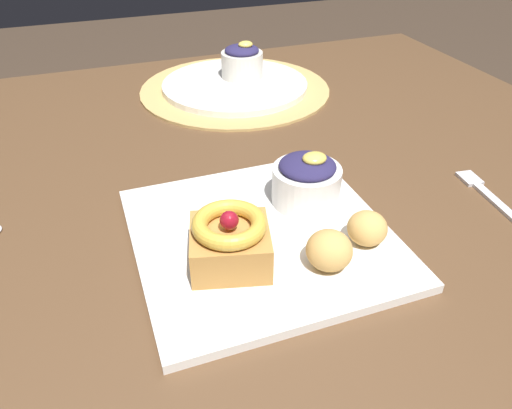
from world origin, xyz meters
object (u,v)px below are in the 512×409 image
back_plate (235,85)px  fork (484,191)px  fritter_front (329,250)px  back_ramekin (242,61)px  cake_slice (230,241)px  front_plate (262,236)px  fritter_middle (367,228)px  berry_ramekin (307,181)px

back_plate → fork: (0.21, -0.48, -0.01)m
fritter_front → back_ramekin: back_ramekin is taller
cake_slice → fritter_front: (0.10, -0.04, -0.01)m
back_plate → fritter_front: bearing=-97.3°
front_plate → fork: 0.33m
cake_slice → back_plate: (0.17, 0.51, -0.03)m
back_plate → fork: 0.52m
cake_slice → fritter_front: bearing=-22.8°
fritter_front → fork: size_ratio=0.41×
back_plate → back_ramekin: back_ramekin is taller
fritter_middle → berry_ramekin: bearing=106.8°
berry_ramekin → back_ramekin: (0.07, 0.45, 0.01)m
cake_slice → back_ramekin: 0.57m
fritter_front → fritter_middle: (0.06, 0.02, -0.00)m
berry_ramekin → fritter_front: bearing=-103.6°
front_plate → fritter_middle: (0.11, -0.06, 0.03)m
back_ramekin → fork: 0.54m
fork → berry_ramekin: bearing=85.4°
cake_slice → back_plate: bearing=71.5°
fritter_front → fritter_middle: fritter_front is taller
back_plate → front_plate: bearing=-104.2°
fork → back_plate: bearing=30.5°
cake_slice → back_plate: cake_slice is taller
back_ramekin → front_plate: bearing=-106.1°
fritter_middle → back_ramekin: bearing=86.4°
front_plate → fork: bearing=-1.3°
cake_slice → fritter_front: cake_slice is taller
front_plate → fritter_middle: size_ratio=6.41×
cake_slice → back_ramekin: back_ramekin is taller
cake_slice → front_plate: bearing=37.1°
cake_slice → berry_ramekin: berry_ramekin is taller
berry_ramekin → back_ramekin: 0.46m
fritter_middle → back_ramekin: back_ramekin is taller
fritter_middle → back_plate: (0.01, 0.53, -0.02)m
fritter_front → back_plate: bearing=82.7°
front_plate → back_plate: bearing=75.8°
cake_slice → back_ramekin: (0.19, 0.53, 0.01)m
berry_ramekin → back_ramekin: size_ratio=1.06×
fork → front_plate: bearing=95.5°
front_plate → cake_slice: cake_slice is taller
back_plate → fork: size_ratio=2.31×
front_plate → fritter_front: size_ratio=5.79×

